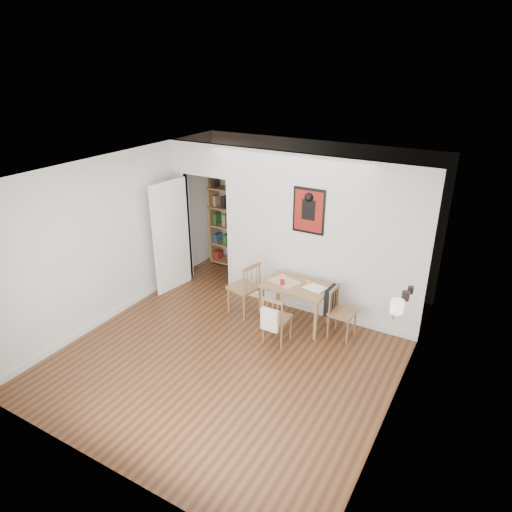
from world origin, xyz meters
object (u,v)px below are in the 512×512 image
Objects in this scene: fireplace at (398,341)px; mantel_lamp at (397,308)px; dining_table at (296,290)px; chair_front at (277,318)px; notebook at (315,288)px; chair_left at (244,288)px; orange_fruit at (309,282)px; chair_right at (341,312)px; bookshelf at (230,218)px; red_glass at (282,282)px; ceramic_jar_b at (411,290)px; ceramic_jar_a at (406,296)px.

fireplace is 0.80m from mantel_lamp.
dining_table is 1.29× the size of chair_front.
notebook is at bearing 142.63° from mantel_lamp.
chair_left reaches higher than orange_fruit.
chair_right is 0.53m from notebook.
bookshelf is 2.48m from red_glass.
ceramic_jar_b is at bearing -11.06° from dining_table.
dining_table is 0.26m from red_glass.
chair_left reaches higher than dining_table.
orange_fruit is (-0.59, 0.09, 0.32)m from chair_right.
dining_table is at bearing -172.90° from notebook.
chair_left is 0.74m from red_glass.
ceramic_jar_b is (1.57, -0.45, 0.48)m from orange_fruit.
chair_front is 8.25× the size of ceramic_jar_b.
fireplace reaches higher than red_glass.
red_glass is 2.01m from ceramic_jar_a.
ceramic_jar_a is at bearing 1.71° from chair_front.
dining_table is 1.84m from fireplace.
chair_left is at bearing 160.38° from mantel_lamp.
chair_front is (-0.03, -0.60, -0.21)m from dining_table.
mantel_lamp is at bearing -36.68° from orange_fruit.
chair_right reaches higher than dining_table.
orange_fruit reaches higher than notebook.
chair_left is 1.20m from notebook.
orange_fruit is 0.79× the size of ceramic_jar_b.
chair_right is 1.02× the size of chair_front.
dining_table is 10.66× the size of ceramic_jar_b.
dining_table is at bearing -143.81° from orange_fruit.
ceramic_jar_b reaches higher than chair_left.
orange_fruit is 0.66× the size of ceramic_jar_a.
chair_right is 1.71m from mantel_lamp.
bookshelf reaches higher than chair_front.
dining_table is at bearing 168.94° from ceramic_jar_b.
mantel_lamp reaches higher than fireplace.
mantel_lamp is (2.59, -0.92, 0.84)m from chair_left.
chair_right reaches higher than notebook.
ceramic_jar_b is (0.98, -0.36, 0.80)m from chair_right.
bookshelf is at bearing 128.58° from chair_left.
chair_right is 6.95× the size of ceramic_jar_a.
orange_fruit is (0.34, 0.23, -0.01)m from red_glass.
mantel_lamp is at bearing -90.48° from ceramic_jar_b.
fireplace is at bearing 89.78° from mantel_lamp.
notebook is at bearing 8.02° from chair_left.
orange_fruit is at bearing -30.11° from bookshelf.
ceramic_jar_b is at bearing 89.52° from mantel_lamp.
bookshelf reaches higher than ceramic_jar_b.
chair_front is at bearing -116.85° from notebook.
ceramic_jar_b is at bearing -24.71° from bookshelf.
notebook is (0.29, 0.04, 0.09)m from dining_table.
fireplace reaches higher than chair_right.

